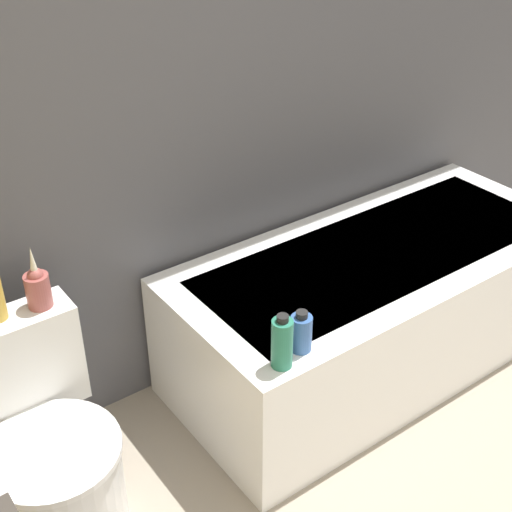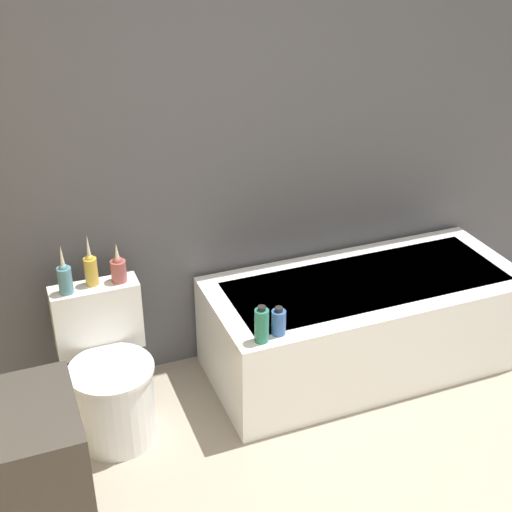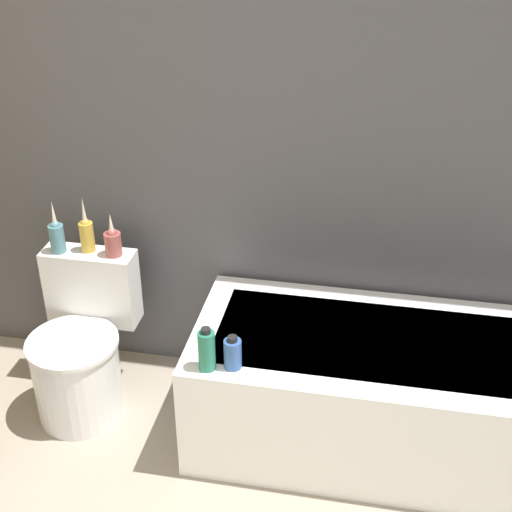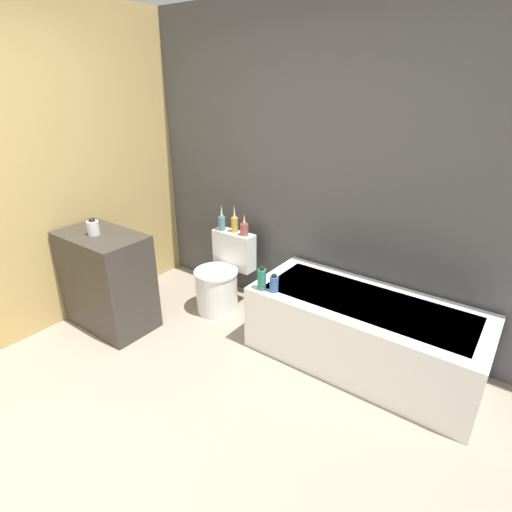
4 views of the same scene
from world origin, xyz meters
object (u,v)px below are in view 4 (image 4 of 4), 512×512
(shampoo_bottle_tall, at_px, (262,279))
(vase_gold, at_px, (222,222))
(soap_bottle_glass, at_px, (93,228))
(vase_bronze, at_px, (244,228))
(vase_silver, at_px, (235,223))
(toilet, at_px, (221,280))
(bathtub, at_px, (363,331))
(shampoo_bottle_short, at_px, (274,284))

(shampoo_bottle_tall, bearing_deg, vase_gold, 149.54)
(soap_bottle_glass, relative_size, vase_gold, 0.54)
(vase_bronze, bearing_deg, vase_silver, 172.65)
(toilet, bearing_deg, bathtub, 0.56)
(soap_bottle_glass, height_order, vase_bronze, soap_bottle_glass)
(bathtub, height_order, toilet, toilet)
(vase_gold, distance_m, shampoo_bottle_short, 1.00)
(vase_gold, relative_size, shampoo_bottle_tall, 1.34)
(toilet, bearing_deg, vase_gold, 125.23)
(bathtub, height_order, vase_bronze, vase_bronze)
(shampoo_bottle_short, bearing_deg, toilet, 161.01)
(bathtub, relative_size, vase_bronze, 8.24)
(vase_gold, xyz_separation_m, shampoo_bottle_tall, (0.79, -0.46, -0.17))
(bathtub, distance_m, toilet, 1.38)
(vase_bronze, xyz_separation_m, shampoo_bottle_short, (0.63, -0.46, -0.18))
(vase_silver, xyz_separation_m, vase_bronze, (0.13, -0.02, -0.02))
(soap_bottle_glass, bearing_deg, vase_gold, 63.16)
(toilet, bearing_deg, shampoo_bottle_short, -18.99)
(toilet, bearing_deg, vase_silver, 90.00)
(shampoo_bottle_short, bearing_deg, vase_silver, 148.08)
(bathtub, xyz_separation_m, vase_silver, (-1.38, 0.20, 0.52))
(toilet, xyz_separation_m, shampoo_bottle_tall, (0.66, -0.29, 0.33))
(toilet, distance_m, vase_bronze, 0.53)
(bathtub, xyz_separation_m, toilet, (-1.38, -0.01, 0.02))
(bathtub, distance_m, vase_silver, 1.49)
(vase_gold, height_order, shampoo_bottle_tall, vase_gold)
(vase_silver, bearing_deg, vase_gold, -164.85)
(toilet, relative_size, soap_bottle_glass, 5.21)
(toilet, distance_m, soap_bottle_glass, 1.20)
(vase_gold, relative_size, shampoo_bottle_short, 1.74)
(vase_gold, distance_m, vase_silver, 0.13)
(toilet, xyz_separation_m, shampoo_bottle_short, (0.76, -0.26, 0.31))
(toilet, height_order, vase_bronze, vase_bronze)
(vase_silver, xyz_separation_m, shampoo_bottle_tall, (0.66, -0.50, -0.17))
(vase_silver, bearing_deg, toilet, -90.00)
(toilet, distance_m, vase_gold, 0.54)
(vase_gold, height_order, vase_bronze, vase_gold)
(toilet, xyz_separation_m, vase_gold, (-0.13, 0.18, 0.49))
(bathtub, bearing_deg, shampoo_bottle_short, -156.21)
(bathtub, bearing_deg, vase_bronze, 171.77)
(shampoo_bottle_tall, bearing_deg, bathtub, 22.70)
(vase_silver, xyz_separation_m, shampoo_bottle_short, (0.76, -0.47, -0.19))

